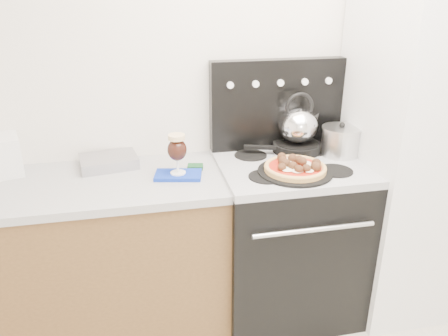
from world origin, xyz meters
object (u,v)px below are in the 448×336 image
object	(u,v)px
pizza	(295,167)
oven_mitt	(178,175)
beer_glass	(177,154)
fridge	(413,150)
stove_body	(286,241)
skillet	(297,147)
tea_kettle	(298,122)
pizza_pan	(295,172)
base_cabinet	(86,263)
stock_pot	(340,142)

from	to	relation	value
pizza	oven_mitt	bearing A→B (deg)	168.67
beer_glass	fridge	bearing A→B (deg)	-0.57
stove_body	skillet	xyz separation A→B (m)	(0.09, 0.17, 0.50)
beer_glass	pizza	distance (m)	0.59
stove_body	oven_mitt	xyz separation A→B (m)	(-0.60, -0.01, 0.47)
pizza	tea_kettle	bearing A→B (deg)	67.86
fridge	oven_mitt	bearing A→B (deg)	179.43
pizza	fridge	bearing A→B (deg)	8.01
stove_body	pizza_pan	world-z (taller)	pizza_pan
skillet	oven_mitt	bearing A→B (deg)	-165.57
skillet	tea_kettle	world-z (taller)	tea_kettle
oven_mitt	tea_kettle	world-z (taller)	tea_kettle
base_cabinet	skillet	distance (m)	1.31
pizza_pan	skillet	xyz separation A→B (m)	(0.12, 0.29, 0.02)
pizza_pan	stock_pot	xyz separation A→B (m)	(0.33, 0.19, 0.07)
stove_body	oven_mitt	world-z (taller)	oven_mitt
fridge	pizza_pan	distance (m)	0.73
stock_pot	fridge	bearing A→B (deg)	-12.65
base_cabinet	pizza_pan	distance (m)	1.20
pizza	stove_body	bearing A→B (deg)	78.61
oven_mitt	pizza	xyz separation A→B (m)	(0.57, -0.11, 0.04)
pizza_pan	stock_pot	bearing A→B (deg)	29.97
skillet	beer_glass	bearing A→B (deg)	-165.57
base_cabinet	skillet	bearing A→B (deg)	6.72
stove_body	pizza	size ratio (longest dim) A/B	2.86
stove_body	tea_kettle	distance (m)	0.68
pizza	skillet	bearing A→B (deg)	67.86
stock_pot	pizza	bearing A→B (deg)	-150.03
base_cabinet	pizza	world-z (taller)	pizza
stove_body	beer_glass	bearing A→B (deg)	-178.84
stove_body	pizza	distance (m)	0.53
fridge	stock_pot	distance (m)	0.41
oven_mitt	tea_kettle	xyz separation A→B (m)	(0.69, 0.18, 0.18)
pizza	stock_pot	size ratio (longest dim) A/B	1.50
stove_body	beer_glass	world-z (taller)	beer_glass
tea_kettle	beer_glass	bearing A→B (deg)	-173.88
beer_glass	skillet	size ratio (longest dim) A/B	0.76
base_cabinet	stove_body	xyz separation A→B (m)	(1.10, -0.02, 0.01)
oven_mitt	skillet	xyz separation A→B (m)	(0.69, 0.18, 0.03)
stove_body	base_cabinet	bearing A→B (deg)	178.70
base_cabinet	oven_mitt	bearing A→B (deg)	-4.20
fridge	tea_kettle	xyz separation A→B (m)	(-0.61, 0.19, 0.14)
stove_body	skillet	world-z (taller)	skillet
base_cabinet	pizza_pan	bearing A→B (deg)	-8.02
stove_body	pizza	bearing A→B (deg)	-101.39
oven_mitt	pizza_pan	size ratio (longest dim) A/B	0.61
base_cabinet	skillet	world-z (taller)	skillet
oven_mitt	stove_body	bearing A→B (deg)	1.16
stove_body	stock_pot	world-z (taller)	stock_pot
beer_glass	skillet	bearing A→B (deg)	14.43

